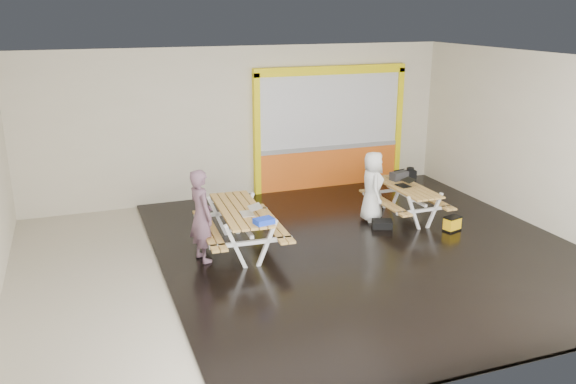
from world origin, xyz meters
name	(u,v)px	position (x,y,z in m)	size (l,w,h in m)	color
room	(306,165)	(0.00, 0.00, 1.75)	(10.02, 8.02, 3.52)	#BFB5A1
deck	(368,249)	(1.25, 0.00, 0.03)	(7.50, 7.98, 0.05)	black
kiosk	(330,131)	(2.20, 3.93, 1.44)	(3.88, 0.16, 3.00)	orange
picnic_table_left	(240,219)	(-0.98, 0.73, 0.65)	(1.53, 2.18, 0.85)	#DDA757
picnic_table_right	(406,194)	(2.76, 1.22, 0.57)	(1.28, 1.86, 0.74)	#DDA757
person_left	(201,216)	(-1.75, 0.48, 0.88)	(0.60, 0.39, 1.65)	#654857
person_right	(372,187)	(2.01, 1.32, 0.78)	(0.72, 0.47, 1.47)	white
laptop_left	(250,211)	(-0.90, 0.38, 0.89)	(0.38, 0.35, 0.15)	silver
laptop_right	(405,184)	(2.74, 1.25, 0.79)	(0.37, 0.34, 0.14)	black
blue_pouch	(264,221)	(-0.82, -0.17, 0.89)	(0.32, 0.23, 0.09)	blue
toolbox	(399,176)	(2.85, 1.69, 0.83)	(0.43, 0.28, 0.23)	black
backpack	(410,177)	(3.30, 1.98, 0.68)	(0.27, 0.19, 0.43)	black
dark_case	(382,224)	(2.01, 0.84, 0.12)	(0.40, 0.30, 0.15)	black
fluke_bag	(452,224)	(3.24, 0.21, 0.19)	(0.38, 0.30, 0.29)	black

